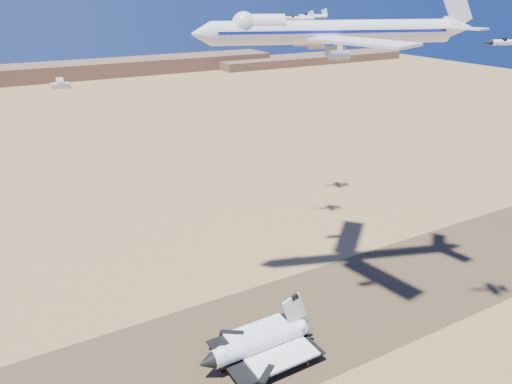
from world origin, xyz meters
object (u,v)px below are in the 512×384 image
crew_a (308,363)px  chase_jet_f (312,16)px  shuttle (259,344)px  crew_c (307,365)px  crew_b (292,362)px  chase_jet_e (299,18)px  carrier_747 (325,32)px

crew_a → chase_jet_f: chase_jet_f is taller
shuttle → crew_c: 14.68m
crew_b → chase_jet_e: size_ratio=0.14×
carrier_747 → crew_c: (-25.09, -32.55, -86.78)m
crew_a → chase_jet_f: bearing=-51.6°
shuttle → crew_c: size_ratio=20.93×
crew_c → chase_jet_e: bearing=-93.3°
crew_a → crew_c: crew_c is taller
shuttle → crew_c: (9.92, -10.11, -3.88)m
crew_c → chase_jet_f: (68.32, 99.07, 87.76)m
crew_a → crew_c: size_ratio=0.99×
crew_b → chase_jet_f: bearing=-70.9°
chase_jet_e → shuttle: bearing=-109.7°
crew_a → chase_jet_f: (67.88, 98.77, 87.76)m
shuttle → chase_jet_e: chase_jet_e is taller
carrier_747 → chase_jet_f: size_ratio=5.52×
shuttle → carrier_747: bearing=32.1°
crew_a → crew_c: bearing=106.8°
crew_c → chase_jet_e: (45.65, 76.09, 88.39)m
shuttle → crew_a: shuttle is taller
shuttle → crew_b: bearing=-46.7°
crew_b → crew_c: crew_b is taller
crew_a → crew_b: 4.57m
shuttle → crew_c: shuttle is taller
chase_jet_f → crew_b: bearing=-105.4°
carrier_747 → chase_jet_f: (43.23, 66.52, 0.97)m
chase_jet_e → chase_jet_f: bearing=65.8°
shuttle → carrier_747: carrier_747 is taller
crew_c → shuttle: bearing=-17.9°
carrier_747 → crew_b: bearing=-114.2°
carrier_747 → crew_c: carrier_747 is taller
crew_b → chase_jet_f: size_ratio=0.12×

